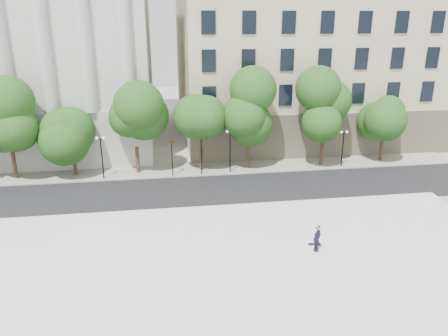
{
  "coord_description": "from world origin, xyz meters",
  "views": [
    {
      "loc": [
        -0.95,
        -18.04,
        15.0
      ],
      "look_at": [
        3.18,
        10.0,
        5.04
      ],
      "focal_mm": 35.0,
      "sensor_mm": 36.0,
      "label": 1
    }
  ],
  "objects_px": {
    "person_lying": "(316,248)",
    "traffic_light_east": "(201,140)",
    "traffic_light_west": "(171,141)",
    "skateboard": "(314,244)"
  },
  "relations": [
    {
      "from": "person_lying",
      "to": "traffic_light_east",
      "type": "bearing_deg",
      "value": 68.59
    },
    {
      "from": "traffic_light_west",
      "to": "person_lying",
      "type": "xyz_separation_m",
      "value": [
        8.7,
        -16.47,
        -2.98
      ]
    },
    {
      "from": "traffic_light_west",
      "to": "traffic_light_east",
      "type": "relative_size",
      "value": 1.01
    },
    {
      "from": "traffic_light_west",
      "to": "skateboard",
      "type": "height_order",
      "value": "traffic_light_west"
    },
    {
      "from": "traffic_light_west",
      "to": "skateboard",
      "type": "bearing_deg",
      "value": -60.33
    },
    {
      "from": "traffic_light_east",
      "to": "traffic_light_west",
      "type": "bearing_deg",
      "value": -180.0
    },
    {
      "from": "traffic_light_east",
      "to": "person_lying",
      "type": "height_order",
      "value": "traffic_light_east"
    },
    {
      "from": "person_lying",
      "to": "skateboard",
      "type": "bearing_deg",
      "value": 35.5
    },
    {
      "from": "traffic_light_west",
      "to": "skateboard",
      "type": "relative_size",
      "value": 5.18
    },
    {
      "from": "traffic_light_east",
      "to": "skateboard",
      "type": "distance_m",
      "value": 17.05
    }
  ]
}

